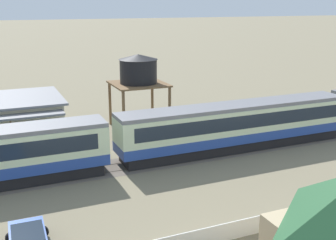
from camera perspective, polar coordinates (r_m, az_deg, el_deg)
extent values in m
plane|color=#7A7056|center=(37.38, 9.38, -3.74)|extent=(600.00, 600.00, 0.00)
cube|color=#234293|center=(36.70, 9.22, -1.96)|extent=(21.15, 2.97, 0.80)
cube|color=beige|center=(36.31, 9.32, 0.16)|extent=(21.15, 2.97, 2.02)
cube|color=#192330|center=(36.28, 9.33, 0.31)|extent=(19.46, 3.01, 1.13)
cube|color=slate|center=(36.02, 9.40, 1.94)|extent=(21.15, 2.79, 0.30)
cube|color=black|center=(36.96, 9.17, -3.20)|extent=(20.30, 2.55, 0.88)
cylinder|color=black|center=(40.49, 18.10, -2.13)|extent=(0.90, 0.18, 0.90)
cylinder|color=black|center=(41.52, 16.81, -1.59)|extent=(0.90, 0.18, 0.90)
cylinder|color=black|center=(33.28, -0.43, -5.16)|extent=(0.90, 0.18, 0.90)
cylinder|color=black|center=(34.53, -1.36, -4.38)|extent=(0.90, 0.18, 0.90)
cylinder|color=black|center=(31.25, -14.54, -7.11)|extent=(0.90, 0.18, 0.90)
cylinder|color=black|center=(32.57, -14.94, -6.19)|extent=(0.90, 0.18, 0.90)
cube|color=#665B51|center=(36.63, 7.87, -4.08)|extent=(129.83, 3.60, 0.01)
cube|color=#4C4238|center=(36.05, 8.45, -4.40)|extent=(129.83, 0.12, 0.04)
cube|color=#4C4238|center=(37.20, 7.30, -3.72)|extent=(129.83, 0.12, 0.04)
cube|color=beige|center=(40.74, -20.82, -0.14)|extent=(8.89, 7.63, 3.82)
cube|color=slate|center=(40.28, -21.10, 2.62)|extent=(9.60, 8.24, 0.20)
cube|color=slate|center=(35.90, -20.65, 0.34)|extent=(8.54, 1.60, 0.16)
cylinder|color=brown|center=(35.80, -20.32, -2.59)|extent=(0.14, 0.14, 3.34)
cylinder|color=brown|center=(45.21, -2.14, 2.78)|extent=(0.28, 0.28, 4.43)
cylinder|color=brown|center=(43.79, -7.86, 2.21)|extent=(0.28, 0.28, 4.43)
cylinder|color=brown|center=(41.01, 0.23, 1.44)|extent=(0.28, 0.28, 4.43)
cylinder|color=brown|center=(39.43, -6.01, 0.78)|extent=(0.28, 0.28, 4.43)
cube|color=brown|center=(41.81, -4.01, 4.90)|extent=(5.17, 5.17, 0.16)
cylinder|color=black|center=(41.59, -4.04, 6.59)|extent=(3.65, 3.65, 2.34)
cone|color=black|center=(41.39, -4.08, 8.54)|extent=(3.83, 3.83, 0.50)
cube|color=#192330|center=(22.82, -18.45, -14.63)|extent=(1.61, 2.17, 0.41)
cylinder|color=black|center=(24.48, -16.60, -14.32)|extent=(0.62, 0.20, 0.62)
cylinder|color=black|center=(24.45, -20.46, -14.73)|extent=(0.62, 0.20, 0.62)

